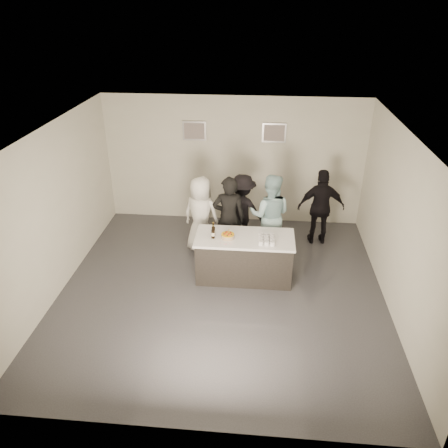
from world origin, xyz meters
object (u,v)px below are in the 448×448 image
at_px(person_main_blue, 270,215).
at_px(person_main_black, 229,218).
at_px(person_guest_left, 201,215).
at_px(person_guest_back, 242,210).
at_px(bar_counter, 244,257).
at_px(beer_bottle_b, 213,232).
at_px(person_guest_right, 321,207).
at_px(beer_bottle_a, 213,229).
at_px(cake, 228,236).

bearing_deg(person_main_blue, person_main_black, 22.57).
height_order(person_guest_left, person_guest_back, person_guest_left).
relative_size(person_main_black, person_guest_left, 1.08).
distance_m(bar_counter, beer_bottle_b, 0.83).
distance_m(person_main_black, person_guest_right, 2.10).
xyz_separation_m(bar_counter, person_guest_back, (-0.12, 1.37, 0.35)).
xyz_separation_m(beer_bottle_a, person_main_black, (0.24, 0.70, -0.12)).
height_order(person_main_blue, person_guest_left, person_main_blue).
height_order(person_main_black, person_guest_back, person_main_black).
relative_size(beer_bottle_b, person_main_black, 0.14).
bearing_deg(beer_bottle_b, beer_bottle_a, 93.59).
xyz_separation_m(beer_bottle_b, person_guest_right, (2.17, 1.62, -0.17)).
bearing_deg(person_guest_right, person_guest_left, 10.06).
bearing_deg(beer_bottle_a, person_guest_left, 111.28).
bearing_deg(person_guest_left, beer_bottle_a, 130.47).
relative_size(cake, beer_bottle_b, 0.95).
bearing_deg(beer_bottle_a, person_guest_back, 70.69).
bearing_deg(bar_counter, beer_bottle_b, -170.78).
distance_m(person_main_blue, person_guest_left, 1.44).
xyz_separation_m(beer_bottle_a, person_guest_right, (2.17, 1.51, -0.17)).
bearing_deg(beer_bottle_b, person_main_blue, 45.05).
bearing_deg(cake, person_guest_right, 40.13).
distance_m(beer_bottle_b, person_guest_left, 1.13).
distance_m(person_guest_right, person_guest_back, 1.71).
relative_size(cake, person_guest_back, 0.15).
relative_size(person_main_blue, person_guest_back, 1.11).
bearing_deg(beer_bottle_b, cake, 5.28).
bearing_deg(person_guest_back, beer_bottle_b, 87.45).
xyz_separation_m(beer_bottle_a, person_main_blue, (1.07, 0.95, -0.14)).
height_order(person_guest_left, person_guest_right, person_guest_right).
distance_m(cake, beer_bottle_b, 0.29).
relative_size(cake, person_main_black, 0.14).
bearing_deg(person_main_black, person_guest_right, -160.32).
distance_m(bar_counter, person_main_blue, 1.16).
xyz_separation_m(person_guest_left, person_guest_right, (2.54, 0.57, 0.02)).
xyz_separation_m(bar_counter, cake, (-0.32, -0.07, 0.49)).
height_order(person_main_blue, person_guest_back, person_main_blue).
bearing_deg(beer_bottle_b, bar_counter, 9.22).
xyz_separation_m(cake, person_guest_right, (1.89, 1.60, -0.08)).
distance_m(cake, beer_bottle_a, 0.31).
height_order(cake, person_guest_back, person_guest_back).
relative_size(beer_bottle_b, person_guest_right, 0.15).
bearing_deg(person_main_blue, cake, 58.51).
relative_size(beer_bottle_a, person_guest_left, 0.16).
bearing_deg(person_guest_right, cake, 37.49).
xyz_separation_m(bar_counter, beer_bottle_b, (-0.59, -0.10, 0.58)).
height_order(bar_counter, person_main_black, person_main_black).
bearing_deg(cake, beer_bottle_b, -174.72).
bearing_deg(person_main_blue, beer_bottle_a, 47.49).
height_order(beer_bottle_b, person_guest_back, person_guest_back).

